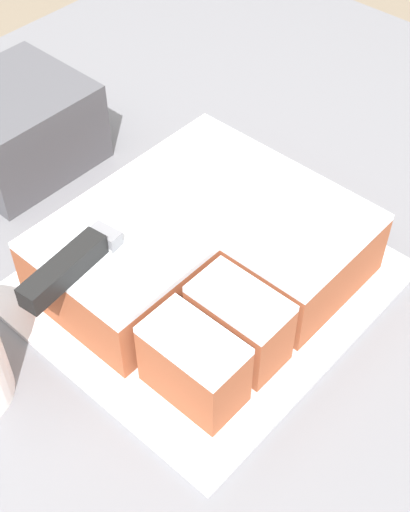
{
  "coord_description": "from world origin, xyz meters",
  "views": [
    {
      "loc": [
        -0.29,
        -0.35,
        1.48
      ],
      "look_at": [
        0.08,
        -0.02,
        0.96
      ],
      "focal_mm": 50.0,
      "sensor_mm": 36.0,
      "label": 1
    }
  ],
  "objects_px": {
    "cake_board": "(205,283)",
    "knife": "(88,251)",
    "cake": "(205,252)",
    "storage_box": "(17,127)"
  },
  "relations": [
    {
      "from": "knife",
      "to": "cake",
      "type": "bearing_deg",
      "value": -32.8
    },
    {
      "from": "cake",
      "to": "knife",
      "type": "distance_m",
      "value": 0.13
    },
    {
      "from": "cake",
      "to": "storage_box",
      "type": "height_order",
      "value": "storage_box"
    },
    {
      "from": "cake",
      "to": "knife",
      "type": "relative_size",
      "value": 1.08
    },
    {
      "from": "cake",
      "to": "storage_box",
      "type": "bearing_deg",
      "value": 90.38
    },
    {
      "from": "cake",
      "to": "storage_box",
      "type": "xyz_separation_m",
      "value": [
        -0.0,
        0.3,
        0.01
      ]
    },
    {
      "from": "cake",
      "to": "storage_box",
      "type": "distance_m",
      "value": 0.3
    },
    {
      "from": "knife",
      "to": "storage_box",
      "type": "relative_size",
      "value": 1.6
    },
    {
      "from": "cake_board",
      "to": "knife",
      "type": "xyz_separation_m",
      "value": [
        -0.1,
        0.06,
        0.09
      ]
    },
    {
      "from": "cake_board",
      "to": "cake",
      "type": "xyz_separation_m",
      "value": [
        0.0,
        0.0,
        0.04
      ]
    }
  ]
}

